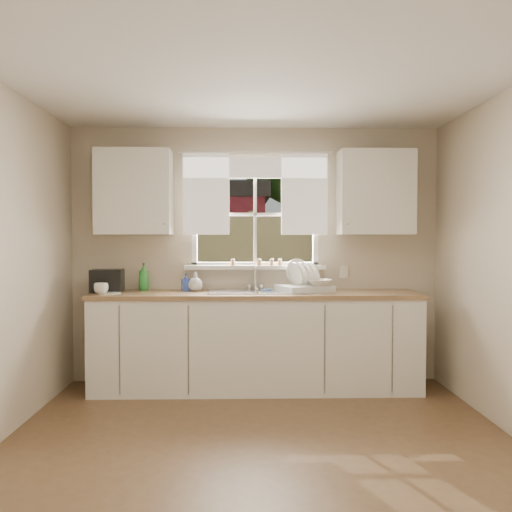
{
  "coord_description": "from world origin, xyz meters",
  "views": [
    {
      "loc": [
        -0.11,
        -3.35,
        1.42
      ],
      "look_at": [
        0.0,
        1.65,
        1.25
      ],
      "focal_mm": 38.0,
      "sensor_mm": 36.0,
      "label": 1
    }
  ],
  "objects_px": {
    "dish_rack": "(304,284)",
    "black_appliance": "(107,281)",
    "soap_bottle_a": "(144,277)",
    "cup": "(101,289)"
  },
  "relations": [
    {
      "from": "cup",
      "to": "black_appliance",
      "type": "relative_size",
      "value": 0.45
    },
    {
      "from": "soap_bottle_a",
      "to": "cup",
      "type": "distance_m",
      "value": 0.47
    },
    {
      "from": "soap_bottle_a",
      "to": "black_appliance",
      "type": "height_order",
      "value": "soap_bottle_a"
    },
    {
      "from": "soap_bottle_a",
      "to": "black_appliance",
      "type": "distance_m",
      "value": 0.34
    },
    {
      "from": "dish_rack",
      "to": "black_appliance",
      "type": "height_order",
      "value": "dish_rack"
    },
    {
      "from": "dish_rack",
      "to": "black_appliance",
      "type": "relative_size",
      "value": 1.98
    },
    {
      "from": "dish_rack",
      "to": "cup",
      "type": "height_order",
      "value": "dish_rack"
    },
    {
      "from": "dish_rack",
      "to": "soap_bottle_a",
      "type": "distance_m",
      "value": 1.54
    },
    {
      "from": "dish_rack",
      "to": "black_appliance",
      "type": "distance_m",
      "value": 1.86
    },
    {
      "from": "soap_bottle_a",
      "to": "cup",
      "type": "xyz_separation_m",
      "value": [
        -0.32,
        -0.33,
        -0.08
      ]
    }
  ]
}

